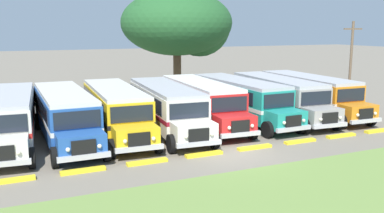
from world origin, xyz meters
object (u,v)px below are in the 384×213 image
at_px(parked_bus_slot_1, 65,113).
at_px(parked_bus_slot_6, 279,95).
at_px(parked_bus_slot_0, 9,116).
at_px(broad_shade_tree, 177,22).
at_px(parked_bus_slot_5, 241,98).
at_px(parked_bus_slot_7, 310,93).
at_px(parked_bus_slot_4, 201,100).
at_px(utility_pole, 351,62).
at_px(parked_bus_slot_2, 116,108).
at_px(parked_bus_slot_3, 166,106).

xyz_separation_m(parked_bus_slot_1, parked_bus_slot_6, (14.94, 0.26, 0.00)).
distance_m(parked_bus_slot_0, broad_shade_tree, 21.82).
distance_m(parked_bus_slot_5, parked_bus_slot_7, 5.87).
height_order(parked_bus_slot_1, parked_bus_slot_4, same).
bearing_deg(parked_bus_slot_6, parked_bus_slot_0, -86.71).
bearing_deg(broad_shade_tree, parked_bus_slot_4, -106.10).
bearing_deg(utility_pole, parked_bus_slot_2, -178.88).
bearing_deg(parked_bus_slot_5, parked_bus_slot_2, -89.82).
relative_size(parked_bus_slot_2, broad_shade_tree, 0.94).
xyz_separation_m(parked_bus_slot_5, broad_shade_tree, (1.01, 13.95, 5.38)).
height_order(parked_bus_slot_2, parked_bus_slot_6, same).
height_order(parked_bus_slot_0, broad_shade_tree, broad_shade_tree).
xyz_separation_m(parked_bus_slot_1, broad_shade_tree, (12.92, 14.44, 5.38)).
height_order(parked_bus_slot_4, parked_bus_slot_5, same).
height_order(parked_bus_slot_3, parked_bus_slot_6, same).
bearing_deg(broad_shade_tree, parked_bus_slot_3, -114.99).
bearing_deg(parked_bus_slot_5, parked_bus_slot_3, -84.80).
bearing_deg(parked_bus_slot_7, utility_pole, 97.16).
distance_m(parked_bus_slot_2, parked_bus_slot_5, 8.90).
height_order(broad_shade_tree, utility_pole, broad_shade_tree).
xyz_separation_m(parked_bus_slot_2, parked_bus_slot_6, (11.93, -0.01, 0.00)).
xyz_separation_m(parked_bus_slot_4, parked_bus_slot_5, (2.98, -0.13, 0.00)).
bearing_deg(broad_shade_tree, parked_bus_slot_7, -71.00).
xyz_separation_m(parked_bus_slot_3, utility_pole, (15.86, 0.81, 2.11)).
bearing_deg(parked_bus_slot_1, parked_bus_slot_5, 92.27).
bearing_deg(parked_bus_slot_5, parked_bus_slot_1, -88.88).
distance_m(parked_bus_slot_3, parked_bus_slot_7, 11.68).
bearing_deg(parked_bus_slot_6, parked_bus_slot_4, -89.52).
bearing_deg(parked_bus_slot_4, utility_pole, 93.78).
relative_size(parked_bus_slot_3, parked_bus_slot_6, 1.00).
height_order(parked_bus_slot_1, broad_shade_tree, broad_shade_tree).
relative_size(parked_bus_slot_2, utility_pole, 1.59).
relative_size(parked_bus_slot_0, parked_bus_slot_2, 1.00).
bearing_deg(parked_bus_slot_7, parked_bus_slot_3, -84.79).
distance_m(parked_bus_slot_2, broad_shade_tree, 18.11).
relative_size(parked_bus_slot_3, parked_bus_slot_5, 1.01).
height_order(parked_bus_slot_5, parked_bus_slot_6, same).
xyz_separation_m(parked_bus_slot_1, parked_bus_slot_2, (3.01, 0.27, 0.00)).
bearing_deg(parked_bus_slot_6, utility_pole, 96.94).
xyz_separation_m(parked_bus_slot_1, parked_bus_slot_7, (17.78, 0.32, 0.00)).
distance_m(parked_bus_slot_4, utility_pole, 13.21).
bearing_deg(parked_bus_slot_4, broad_shade_tree, 167.55).
xyz_separation_m(parked_bus_slot_0, parked_bus_slot_4, (11.85, 0.18, 0.00)).
bearing_deg(utility_pole, broad_shade_tree, 123.27).
xyz_separation_m(parked_bus_slot_1, utility_pole, (21.98, 0.64, 2.11)).
height_order(parked_bus_slot_4, parked_bus_slot_6, same).
xyz_separation_m(parked_bus_slot_1, parked_bus_slot_4, (8.93, 0.61, 0.00)).
xyz_separation_m(parked_bus_slot_3, broad_shade_tree, (6.81, 14.60, 5.38)).
height_order(parked_bus_slot_1, parked_bus_slot_5, same).
bearing_deg(parked_bus_slot_2, parked_bus_slot_3, 85.18).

